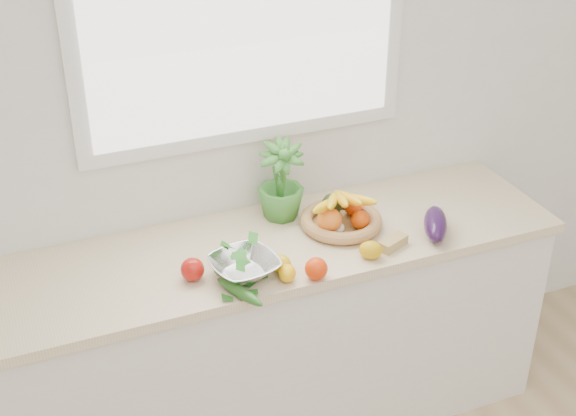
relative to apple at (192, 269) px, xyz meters
name	(u,v)px	position (x,y,z in m)	size (l,w,h in m)	color
back_wall	(244,104)	(0.35, 0.42, 0.41)	(4.50, 0.02, 2.70)	white
counter_cabinet	(275,339)	(0.35, 0.12, -0.51)	(2.20, 0.58, 0.86)	silver
countertop	(274,247)	(0.35, 0.12, -0.06)	(2.24, 0.62, 0.04)	beige
window_frame	(242,1)	(0.35, 0.40, 0.81)	(1.30, 0.03, 1.10)	white
window_pane	(244,3)	(0.35, 0.38, 0.81)	(1.18, 0.01, 0.98)	white
orange_loose	(316,269)	(0.40, -0.16, 0.00)	(0.08, 0.08, 0.08)	red
lemon_a	(281,264)	(0.31, -0.07, -0.01)	(0.07, 0.08, 0.07)	gold
lemon_b	(287,273)	(0.31, -0.13, -0.01)	(0.06, 0.08, 0.06)	#FFB40D
lemon_c	(371,250)	(0.64, -0.12, -0.01)	(0.07, 0.09, 0.07)	#CF9A0B
apple	(192,269)	(0.00, 0.00, 0.00)	(0.08, 0.08, 0.08)	#B5150E
ginger	(393,243)	(0.76, -0.08, -0.02)	(0.12, 0.05, 0.04)	tan
garlic_a	(431,223)	(0.96, -0.01, -0.02)	(0.05, 0.05, 0.04)	beige
garlic_b	(338,228)	(0.61, 0.09, -0.02)	(0.05, 0.05, 0.05)	silver
garlic_c	(437,210)	(1.04, 0.06, -0.02)	(0.05, 0.05, 0.04)	beige
eggplant	(435,224)	(0.95, -0.06, 0.00)	(0.09, 0.24, 0.09)	#260E35
cucumber	(240,292)	(0.12, -0.16, -0.02)	(0.04, 0.23, 0.04)	#1C5318
radish	(289,269)	(0.33, -0.09, -0.03)	(0.03, 0.03, 0.03)	#CB1940
potted_herb	(281,181)	(0.45, 0.29, 0.12)	(0.19, 0.19, 0.33)	#3A802E
fruit_basket	(341,216)	(0.64, 0.13, 0.01)	(0.39, 0.39, 0.18)	#B27E4F
colander_with_spinach	(244,263)	(0.17, -0.06, 0.02)	(0.28, 0.28, 0.12)	silver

